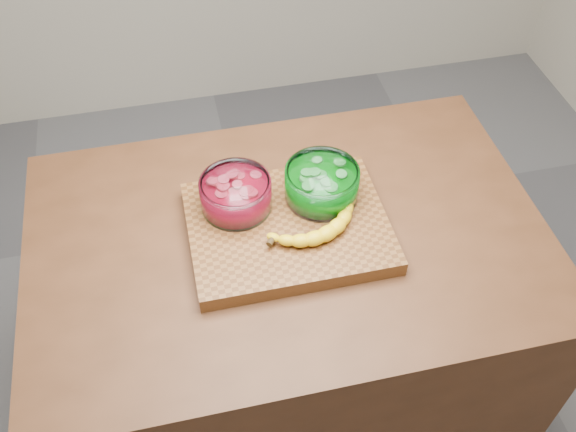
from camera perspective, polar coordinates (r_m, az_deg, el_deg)
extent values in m
plane|color=#5C5D61|center=(2.24, 0.00, -16.70)|extent=(3.50, 3.50, 0.00)
cube|color=#4B2A16|center=(1.85, 0.00, -10.68)|extent=(1.20, 0.80, 0.90)
cube|color=brown|center=(1.47, 0.00, -1.05)|extent=(0.45, 0.35, 0.04)
cylinder|color=white|center=(1.46, -4.66, 1.95)|extent=(0.16, 0.16, 0.08)
cylinder|color=red|center=(1.47, -4.63, 1.64)|extent=(0.14, 0.14, 0.04)
cylinder|color=#F54D65|center=(1.45, -4.70, 2.49)|extent=(0.13, 0.13, 0.02)
cylinder|color=white|center=(1.48, 3.02, 2.89)|extent=(0.17, 0.17, 0.08)
cylinder|color=#068A10|center=(1.49, 3.00, 2.56)|extent=(0.15, 0.15, 0.05)
cylinder|color=#67D664|center=(1.47, 3.05, 3.43)|extent=(0.14, 0.14, 0.02)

